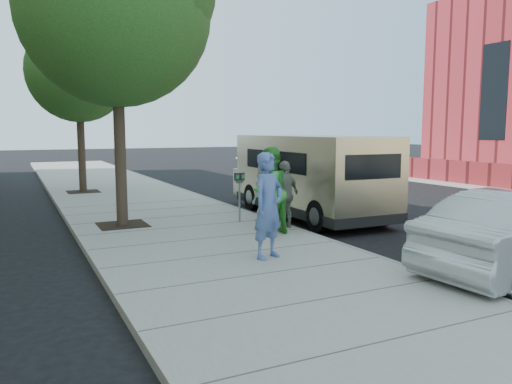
% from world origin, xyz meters
% --- Properties ---
extents(ground, '(120.00, 120.00, 0.00)m').
position_xyz_m(ground, '(0.00, 0.00, 0.00)').
color(ground, black).
rests_on(ground, ground).
extents(sidewalk, '(5.00, 60.00, 0.15)m').
position_xyz_m(sidewalk, '(-1.00, 0.00, 0.07)').
color(sidewalk, gray).
rests_on(sidewalk, ground).
extents(curb_face, '(0.12, 60.00, 0.16)m').
position_xyz_m(curb_face, '(1.44, 0.00, 0.07)').
color(curb_face, gray).
rests_on(curb_face, ground).
extents(tree_near, '(4.62, 4.60, 7.53)m').
position_xyz_m(tree_near, '(-2.25, 2.40, 5.55)').
color(tree_near, black).
rests_on(tree_near, sidewalk).
extents(tree_far, '(3.92, 3.80, 6.49)m').
position_xyz_m(tree_far, '(-2.25, 10.00, 4.88)').
color(tree_far, black).
rests_on(tree_far, sidewalk).
extents(parking_meter, '(0.27, 0.11, 1.29)m').
position_xyz_m(parking_meter, '(0.52, 1.46, 1.08)').
color(parking_meter, gray).
rests_on(parking_meter, sidewalk).
extents(van, '(2.27, 6.43, 2.37)m').
position_xyz_m(van, '(3.03, 2.16, 1.25)').
color(van, '#BDAF88').
rests_on(van, ground).
extents(person_officer, '(0.85, 0.72, 1.98)m').
position_xyz_m(person_officer, '(-0.50, -2.11, 1.14)').
color(person_officer, '#506BAB').
rests_on(person_officer, sidewalk).
extents(person_green_shirt, '(1.20, 1.09, 2.00)m').
position_xyz_m(person_green_shirt, '(0.48, -0.29, 1.15)').
color(person_green_shirt, green).
rests_on(person_green_shirt, sidewalk).
extents(person_gray_shirt, '(0.90, 0.72, 1.60)m').
position_xyz_m(person_gray_shirt, '(1.14, 1.15, 0.95)').
color(person_gray_shirt, gray).
rests_on(person_gray_shirt, sidewalk).
extents(person_striped_polo, '(1.04, 0.77, 1.65)m').
position_xyz_m(person_striped_polo, '(1.20, 0.25, 0.97)').
color(person_striped_polo, gray).
rests_on(person_striped_polo, sidewalk).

